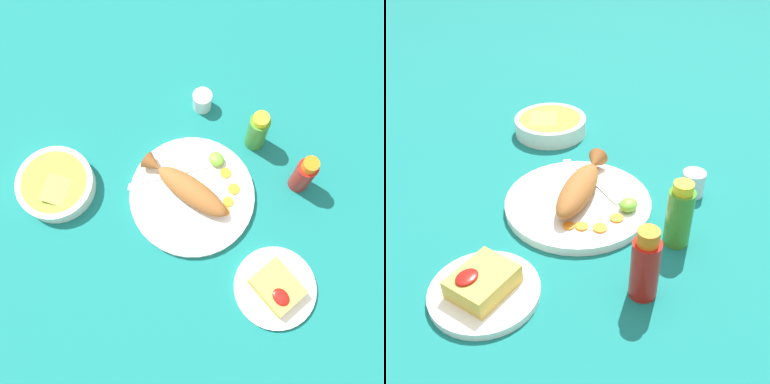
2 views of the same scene
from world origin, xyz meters
The scene contains 16 objects.
ground_plane centered at (0.00, 0.00, 0.00)m, with size 4.00×4.00×0.00m, color #146B66.
main_plate centered at (0.00, 0.00, 0.01)m, with size 0.30×0.30×0.02m, color white.
fried_fish centered at (-0.01, 0.00, 0.04)m, with size 0.24×0.11×0.05m.
fork_near centered at (-0.05, -0.06, 0.02)m, with size 0.15×0.13×0.00m.
fork_far centered at (-0.08, -0.02, 0.02)m, with size 0.10×0.17×0.00m.
carrot_slice_near centered at (0.08, 0.03, 0.02)m, with size 0.02×0.02×0.00m, color orange.
carrot_slice_mid centered at (0.07, 0.06, 0.02)m, with size 0.03×0.03×0.00m, color orange.
carrot_slice_far centered at (0.05, 0.09, 0.02)m, with size 0.03×0.03×0.00m, color orange.
carrot_slice_extra centered at (0.01, 0.10, 0.02)m, with size 0.03×0.03×0.00m, color orange.
lime_wedge_main centered at (-0.03, 0.10, 0.03)m, with size 0.04×0.04×0.02m, color #6BB233.
hot_sauce_bottle_red centered at (0.14, 0.22, 0.06)m, with size 0.05×0.05×0.14m.
hot_sauce_bottle_green centered at (-0.01, 0.22, 0.06)m, with size 0.05×0.05×0.13m.
salt_cup centered at (-0.18, 0.18, 0.02)m, with size 0.05×0.05×0.06m.
side_plate_fries centered at (0.29, 0.01, 0.01)m, with size 0.19×0.19×0.01m, color white.
fries_pile centered at (0.29, 0.01, 0.03)m, with size 0.10×0.08×0.04m.
guacamole_bowl centered at (-0.23, -0.24, 0.02)m, with size 0.19×0.19×0.06m.
Camera 1 is at (0.24, -0.20, 1.01)m, focal length 40.00 mm.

